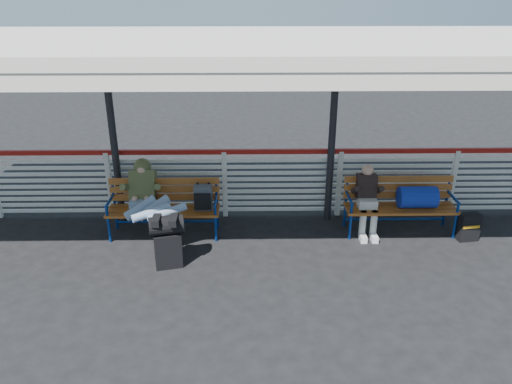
{
  "coord_description": "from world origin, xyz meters",
  "views": [
    {
      "loc": [
        0.41,
        -6.15,
        3.89
      ],
      "look_at": [
        0.53,
        1.0,
        0.84
      ],
      "focal_mm": 35.0,
      "sensor_mm": 36.0,
      "label": 1
    }
  ],
  "objects_px": {
    "traveler_man": "(150,204)",
    "bench_right": "(409,199)",
    "companion_person": "(367,199)",
    "suitcase_side": "(468,227)",
    "luggage_stack": "(167,239)",
    "bench_left": "(173,201)"
  },
  "relations": [
    {
      "from": "bench_left",
      "to": "traveler_man",
      "type": "relative_size",
      "value": 1.1
    },
    {
      "from": "companion_person",
      "to": "suitcase_side",
      "type": "xyz_separation_m",
      "value": [
        1.6,
        -0.3,
        -0.37
      ]
    },
    {
      "from": "luggage_stack",
      "to": "companion_person",
      "type": "relative_size",
      "value": 0.7
    },
    {
      "from": "bench_right",
      "to": "companion_person",
      "type": "relative_size",
      "value": 1.57
    },
    {
      "from": "bench_left",
      "to": "suitcase_side",
      "type": "distance_m",
      "value": 4.78
    },
    {
      "from": "luggage_stack",
      "to": "bench_left",
      "type": "xyz_separation_m",
      "value": [
        -0.05,
        1.04,
        0.14
      ]
    },
    {
      "from": "companion_person",
      "to": "bench_left",
      "type": "bearing_deg",
      "value": 179.72
    },
    {
      "from": "bench_left",
      "to": "traveler_man",
      "type": "height_order",
      "value": "traveler_man"
    },
    {
      "from": "luggage_stack",
      "to": "traveler_man",
      "type": "height_order",
      "value": "traveler_man"
    },
    {
      "from": "bench_left",
      "to": "bench_right",
      "type": "bearing_deg",
      "value": -0.17
    },
    {
      "from": "traveler_man",
      "to": "bench_right",
      "type": "bearing_deg",
      "value": 4.71
    },
    {
      "from": "companion_person",
      "to": "suitcase_side",
      "type": "relative_size",
      "value": 2.5
    },
    {
      "from": "luggage_stack",
      "to": "traveler_man",
      "type": "xyz_separation_m",
      "value": [
        -0.35,
        0.69,
        0.26
      ]
    },
    {
      "from": "luggage_stack",
      "to": "suitcase_side",
      "type": "xyz_separation_m",
      "value": [
        4.71,
        0.72,
        -0.21
      ]
    },
    {
      "from": "bench_left",
      "to": "traveler_man",
      "type": "xyz_separation_m",
      "value": [
        -0.3,
        -0.35,
        0.12
      ]
    },
    {
      "from": "luggage_stack",
      "to": "companion_person",
      "type": "height_order",
      "value": "companion_person"
    },
    {
      "from": "luggage_stack",
      "to": "traveler_man",
      "type": "bearing_deg",
      "value": 103.45
    },
    {
      "from": "traveler_man",
      "to": "companion_person",
      "type": "bearing_deg",
      "value": 5.56
    },
    {
      "from": "traveler_man",
      "to": "luggage_stack",
      "type": "bearing_deg",
      "value": -63.3
    },
    {
      "from": "bench_right",
      "to": "luggage_stack",
      "type": "bearing_deg",
      "value": -164.85
    },
    {
      "from": "traveler_man",
      "to": "suitcase_side",
      "type": "distance_m",
      "value": 5.08
    },
    {
      "from": "bench_left",
      "to": "suitcase_side",
      "type": "relative_size",
      "value": 3.92
    }
  ]
}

